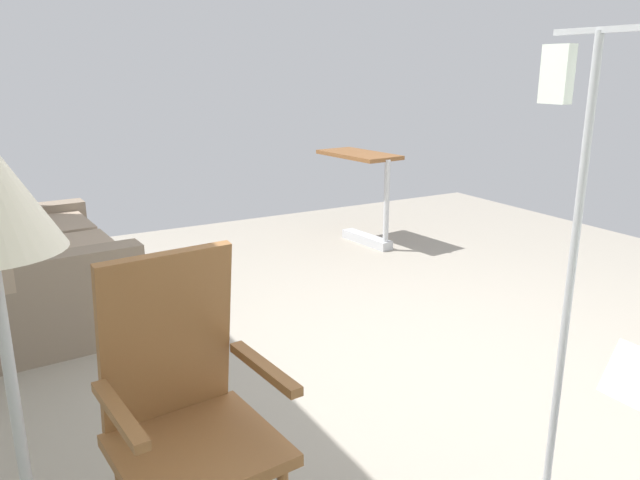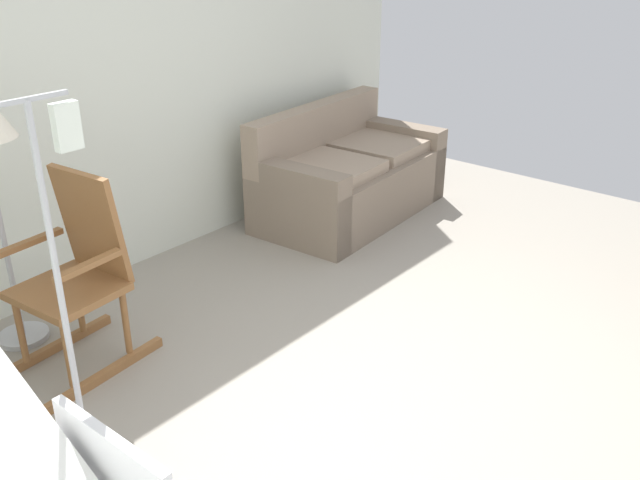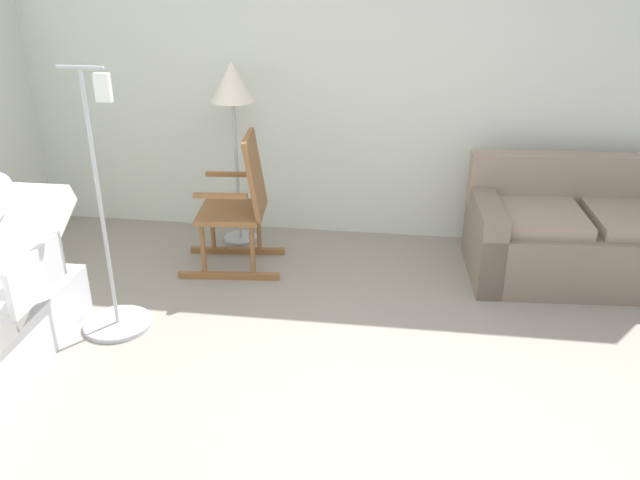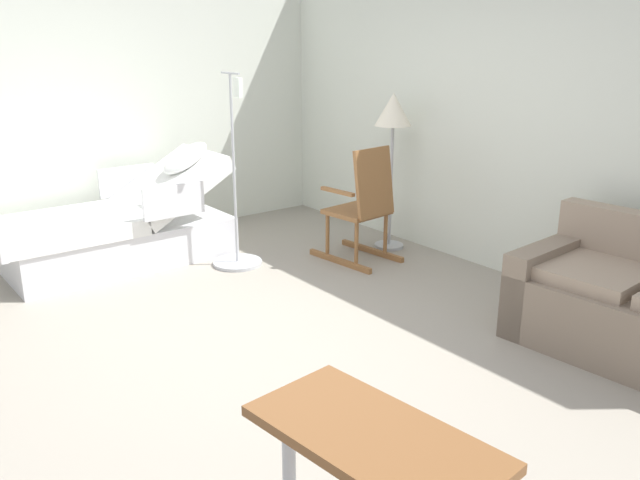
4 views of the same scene
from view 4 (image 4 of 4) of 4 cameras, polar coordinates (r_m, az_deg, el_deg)
ground_plane at (r=4.58m, az=-4.20°, el=-8.36°), size 6.98×6.98×0.00m
back_wall at (r=5.79m, az=15.62°, el=10.51°), size 5.78×0.10×2.70m
side_wall at (r=6.71m, az=-18.30°, el=11.17°), size 0.10×4.81×2.70m
hospital_bed at (r=6.15m, az=-17.05°, el=0.82°), size 1.05×2.07×1.06m
rocking_chair at (r=5.90m, az=3.76°, el=2.86°), size 0.80×0.54×1.05m
floor_lamp at (r=6.17m, az=6.37°, el=10.30°), size 0.34×0.34×1.48m
iv_pole at (r=5.89m, az=-7.22°, el=0.17°), size 0.44×0.44×1.69m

